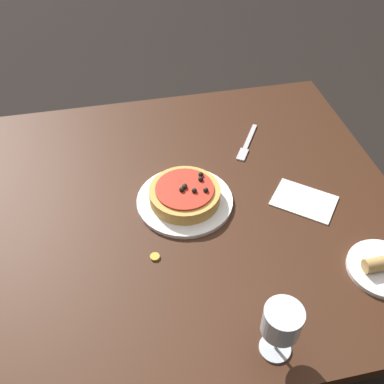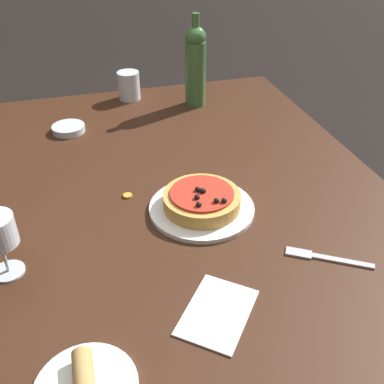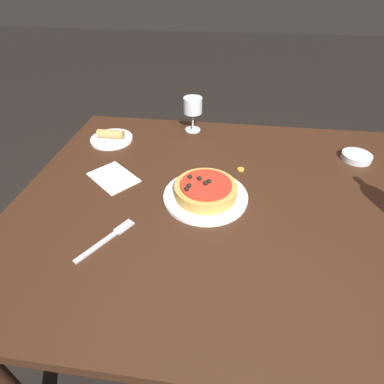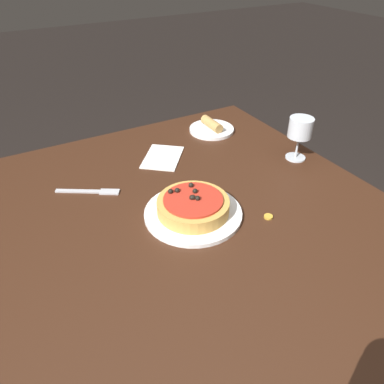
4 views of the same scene
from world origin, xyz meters
The scene contains 9 objects.
ground_plane centered at (0.00, 0.00, 0.00)m, with size 14.00×14.00×0.00m, color black.
dining_table centered at (0.00, 0.00, 0.70)m, with size 1.44×1.07×0.78m.
dinner_plate centered at (0.13, 0.01, 0.78)m, with size 0.26×0.26×0.01m.
pizza centered at (0.13, 0.01, 0.81)m, with size 0.19×0.19×0.05m.
wine_glass centered at (0.23, -0.45, 0.88)m, with size 0.08×0.08×0.14m.
fork centered at (0.37, 0.21, 0.78)m, with size 0.12×0.17×0.00m.
side_plate centered at (0.55, -0.31, 0.79)m, with size 0.17×0.17×0.05m.
paper_napkin centered at (0.45, -0.06, 0.78)m, with size 0.20×0.19×0.00m.
bottle_cap centered at (0.02, -0.16, 0.78)m, with size 0.02×0.02×0.01m.
Camera 1 is at (-0.03, -0.84, 1.67)m, focal length 42.00 mm.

